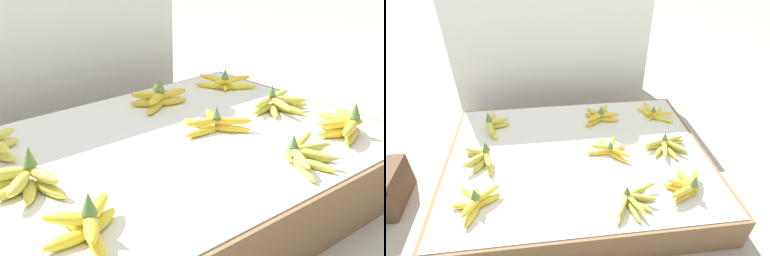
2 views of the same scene
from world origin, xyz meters
TOP-DOWN VIEW (x-y plane):
  - ground_plane at (0.00, 0.00)m, footprint 10.00×10.00m
  - display_platform at (0.00, 0.00)m, footprint 1.25×0.94m
  - back_vendor_table at (-0.08, 0.90)m, footprint 1.21×0.51m
  - banana_bunch_front_left at (-0.43, -0.26)m, footprint 0.20×0.20m
  - banana_bunch_front_midright at (0.18, -0.33)m, footprint 0.21×0.20m
  - banana_bunch_front_right at (0.42, -0.28)m, footprint 0.19×0.17m
  - banana_bunch_middle_left at (-0.45, -0.01)m, footprint 0.16×0.19m
  - banana_bunch_middle_midright at (0.16, -0.01)m, footprint 0.21×0.20m
  - banana_bunch_middle_right at (0.44, -0.02)m, footprint 0.23×0.16m
  - banana_bunch_back_left at (-0.42, 0.27)m, footprint 0.13×0.24m
  - banana_bunch_back_midright at (0.16, 0.28)m, footprint 0.20×0.18m
  - banana_bunch_back_right at (0.47, 0.28)m, footprint 0.18×0.20m

SIDE VIEW (x-z plane):
  - ground_plane at x=0.00m, z-range 0.00..0.00m
  - display_platform at x=0.00m, z-range 0.00..0.17m
  - banana_bunch_front_midright at x=0.18m, z-range 0.15..0.23m
  - banana_bunch_back_right at x=0.47m, z-range 0.15..0.23m
  - banana_bunch_middle_midright at x=0.16m, z-range 0.15..0.23m
  - banana_bunch_middle_right at x=0.44m, z-range 0.15..0.24m
  - banana_bunch_back_midright at x=0.16m, z-range 0.15..0.25m
  - banana_bunch_front_left at x=-0.43m, z-range 0.15..0.25m
  - banana_bunch_middle_left at x=-0.45m, z-range 0.15..0.25m
  - banana_bunch_front_right at x=0.42m, z-range 0.15..0.25m
  - banana_bunch_back_left at x=-0.42m, z-range 0.15..0.25m
  - back_vendor_table at x=-0.08m, z-range 0.00..0.78m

